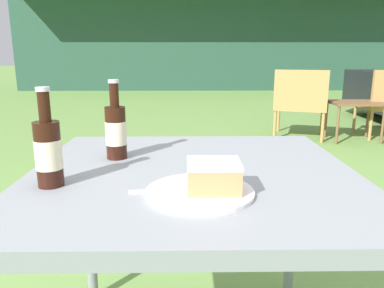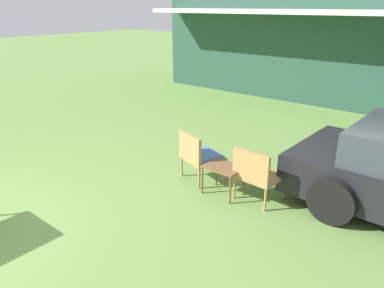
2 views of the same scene
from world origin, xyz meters
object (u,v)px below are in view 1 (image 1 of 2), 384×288
object	(u,v)px
cake_on_plate	(208,183)
cola_bottle_far	(48,151)
garden_side_table	(355,106)
wicker_chair_cushioned	(300,101)
patio_table	(193,191)
cola_bottle_near	(116,130)

from	to	relation	value
cake_on_plate	cola_bottle_far	world-z (taller)	cola_bottle_far
garden_side_table	cola_bottle_far	size ratio (longest dim) A/B	2.34
cake_on_plate	cola_bottle_far	distance (m)	0.39
garden_side_table	cola_bottle_far	xyz separation A→B (m)	(-2.27, -3.37, 0.37)
wicker_chair_cushioned	patio_table	xyz separation A→B (m)	(-1.34, -3.43, 0.18)
garden_side_table	patio_table	world-z (taller)	patio_table
cake_on_plate	cola_bottle_near	world-z (taller)	cola_bottle_near
patio_table	cake_on_plate	xyz separation A→B (m)	(0.03, -0.18, 0.09)
wicker_chair_cushioned	cola_bottle_near	bearing A→B (deg)	83.06
wicker_chair_cushioned	cake_on_plate	size ratio (longest dim) A/B	3.28
cola_bottle_near	cola_bottle_far	xyz separation A→B (m)	(-0.12, -0.24, 0.00)
cola_bottle_near	cola_bottle_far	world-z (taller)	same
garden_side_table	cake_on_plate	world-z (taller)	cake_on_plate
garden_side_table	cake_on_plate	size ratio (longest dim) A/B	2.25
cola_bottle_near	patio_table	bearing A→B (deg)	-29.01
wicker_chair_cushioned	cola_bottle_far	world-z (taller)	cola_bottle_far
garden_side_table	patio_table	xyz separation A→B (m)	(-1.92, -3.26, 0.22)
garden_side_table	wicker_chair_cushioned	bearing A→B (deg)	163.75
cola_bottle_far	cola_bottle_near	bearing A→B (deg)	64.43
wicker_chair_cushioned	patio_table	world-z (taller)	wicker_chair_cushioned
garden_side_table	cake_on_plate	xyz separation A→B (m)	(-1.89, -3.44, 0.31)
cola_bottle_near	garden_side_table	bearing A→B (deg)	55.47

